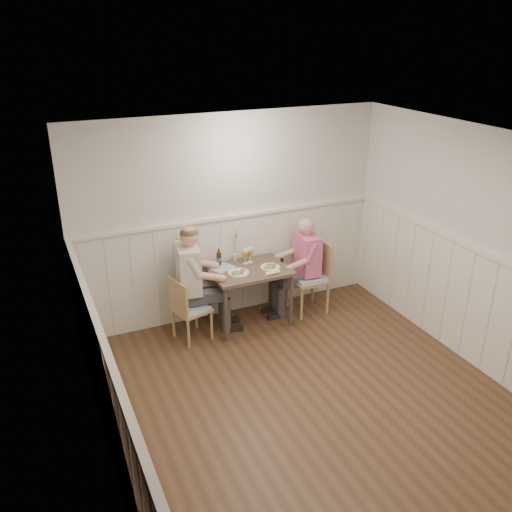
# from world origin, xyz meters

# --- Properties ---
(ground_plane) EXTENTS (4.50, 4.50, 0.00)m
(ground_plane) POSITION_xyz_m (0.00, 0.00, 0.00)
(ground_plane) COLOR #4A2E1D
(room_shell) EXTENTS (4.04, 4.54, 2.60)m
(room_shell) POSITION_xyz_m (0.00, 0.00, 1.52)
(room_shell) COLOR silver
(room_shell) RESTS_ON ground
(wainscot) EXTENTS (4.00, 4.49, 1.34)m
(wainscot) POSITION_xyz_m (0.00, 0.69, 0.69)
(wainscot) COLOR silver
(wainscot) RESTS_ON ground
(dining_table) EXTENTS (0.97, 0.70, 0.75)m
(dining_table) POSITION_xyz_m (0.07, 1.84, 0.65)
(dining_table) COLOR #483A30
(dining_table) RESTS_ON ground
(chair_right) EXTENTS (0.46, 0.46, 0.96)m
(chair_right) POSITION_xyz_m (0.95, 1.81, 0.52)
(chair_right) COLOR #9B7F56
(chair_right) RESTS_ON ground
(chair_left) EXTENTS (0.47, 0.47, 0.81)m
(chair_left) POSITION_xyz_m (-0.77, 1.76, 0.44)
(chair_left) COLOR #9B7F56
(chair_left) RESTS_ON ground
(man_in_pink) EXTENTS (0.62, 0.43, 1.31)m
(man_in_pink) POSITION_xyz_m (0.85, 1.86, 0.55)
(man_in_pink) COLOR #3F3F47
(man_in_pink) RESTS_ON ground
(diner_cream) EXTENTS (0.70, 0.49, 1.42)m
(diner_cream) POSITION_xyz_m (-0.65, 1.89, 0.59)
(diner_cream) COLOR #3F3F47
(diner_cream) RESTS_ON ground
(plate_man) EXTENTS (0.24, 0.24, 0.06)m
(plate_man) POSITION_xyz_m (0.31, 1.76, 0.77)
(plate_man) COLOR white
(plate_man) RESTS_ON dining_table
(plate_diner) EXTENTS (0.26, 0.26, 0.07)m
(plate_diner) POSITION_xyz_m (-0.12, 1.77, 0.77)
(plate_diner) COLOR white
(plate_diner) RESTS_ON dining_table
(beer_glass_a) EXTENTS (0.08, 0.08, 0.20)m
(beer_glass_a) POSITION_xyz_m (0.15, 2.02, 0.89)
(beer_glass_a) COLOR silver
(beer_glass_a) RESTS_ON dining_table
(beer_glass_b) EXTENTS (0.08, 0.08, 0.19)m
(beer_glass_b) POSITION_xyz_m (0.09, 2.01, 0.88)
(beer_glass_b) COLOR silver
(beer_glass_b) RESTS_ON dining_table
(beer_bottle) EXTENTS (0.06, 0.06, 0.22)m
(beer_bottle) POSITION_xyz_m (-0.24, 2.09, 0.85)
(beer_bottle) COLOR black
(beer_bottle) RESTS_ON dining_table
(rolled_napkin) EXTENTS (0.20, 0.06, 0.04)m
(rolled_napkin) POSITION_xyz_m (0.26, 1.57, 0.77)
(rolled_napkin) COLOR white
(rolled_napkin) RESTS_ON dining_table
(grass_vase) EXTENTS (0.05, 0.05, 0.43)m
(grass_vase) POSITION_xyz_m (-0.00, 2.15, 0.94)
(grass_vase) COLOR silver
(grass_vase) RESTS_ON dining_table
(gingham_mat) EXTENTS (0.34, 0.31, 0.01)m
(gingham_mat) POSITION_xyz_m (-0.23, 2.00, 0.75)
(gingham_mat) COLOR #5977A4
(gingham_mat) RESTS_ON dining_table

